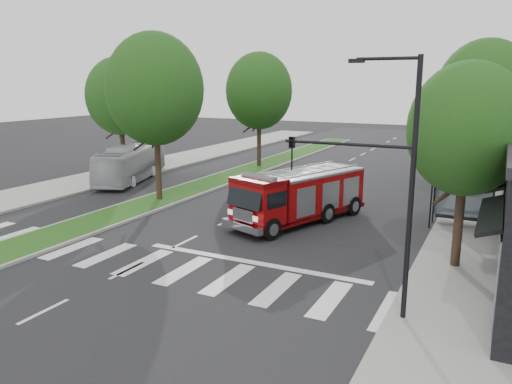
# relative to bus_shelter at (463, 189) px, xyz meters

# --- Properties ---
(ground) EXTENTS (140.00, 140.00, 0.00)m
(ground) POSITION_rel_bus_shelter_xyz_m (-11.20, -8.15, -2.04)
(ground) COLOR black
(ground) RESTS_ON ground
(sidewalk_right) EXTENTS (5.00, 80.00, 0.15)m
(sidewalk_right) POSITION_rel_bus_shelter_xyz_m (1.30, 1.85, -1.96)
(sidewalk_right) COLOR gray
(sidewalk_right) RESTS_ON ground
(sidewalk_left) EXTENTS (5.00, 80.00, 0.15)m
(sidewalk_left) POSITION_rel_bus_shelter_xyz_m (-25.70, 1.85, -1.96)
(sidewalk_left) COLOR gray
(sidewalk_left) RESTS_ON ground
(median) EXTENTS (3.00, 50.00, 0.15)m
(median) POSITION_rel_bus_shelter_xyz_m (-17.20, 9.85, -1.96)
(median) COLOR gray
(median) RESTS_ON ground
(bus_shelter) EXTENTS (3.20, 1.60, 2.61)m
(bus_shelter) POSITION_rel_bus_shelter_xyz_m (0.00, 0.00, 0.00)
(bus_shelter) COLOR black
(bus_shelter) RESTS_ON ground
(tree_right_near) EXTENTS (4.40, 4.40, 8.05)m
(tree_right_near) POSITION_rel_bus_shelter_xyz_m (0.30, -6.15, 3.47)
(tree_right_near) COLOR black
(tree_right_near) RESTS_ON ground
(tree_right_mid) EXTENTS (5.60, 5.60, 9.72)m
(tree_right_mid) POSITION_rel_bus_shelter_xyz_m (0.30, 5.85, 4.45)
(tree_right_mid) COLOR black
(tree_right_mid) RESTS_ON ground
(tree_right_far) EXTENTS (5.00, 5.00, 8.73)m
(tree_right_far) POSITION_rel_bus_shelter_xyz_m (0.30, 15.85, 3.80)
(tree_right_far) COLOR black
(tree_right_far) RESTS_ON ground
(tree_median_near) EXTENTS (5.80, 5.80, 10.16)m
(tree_median_near) POSITION_rel_bus_shelter_xyz_m (-17.20, -2.15, 4.77)
(tree_median_near) COLOR black
(tree_median_near) RESTS_ON ground
(tree_median_far) EXTENTS (5.60, 5.60, 9.72)m
(tree_median_far) POSITION_rel_bus_shelter_xyz_m (-17.20, 11.85, 4.45)
(tree_median_far) COLOR black
(tree_median_far) RESTS_ON ground
(tree_left_mid) EXTENTS (5.20, 5.20, 9.16)m
(tree_left_mid) POSITION_rel_bus_shelter_xyz_m (-25.20, 3.85, 4.12)
(tree_left_mid) COLOR black
(tree_left_mid) RESTS_ON ground
(streetlight_right_near) EXTENTS (4.08, 0.22, 8.00)m
(streetlight_right_near) POSITION_rel_bus_shelter_xyz_m (-1.59, -11.65, 2.63)
(streetlight_right_near) COLOR black
(streetlight_right_near) RESTS_ON ground
(streetlight_right_far) EXTENTS (2.11, 0.20, 8.00)m
(streetlight_right_far) POSITION_rel_bus_shelter_xyz_m (-0.85, 11.85, 2.44)
(streetlight_right_far) COLOR black
(streetlight_right_far) RESTS_ON ground
(fire_engine) EXTENTS (5.21, 8.76, 2.92)m
(fire_engine) POSITION_rel_bus_shelter_xyz_m (-7.71, -2.66, -0.64)
(fire_engine) COLOR #500405
(fire_engine) RESTS_ON ground
(city_bus) EXTENTS (5.29, 9.74, 2.66)m
(city_bus) POSITION_rel_bus_shelter_xyz_m (-23.20, 2.41, -0.71)
(city_bus) COLOR #B9B9BD
(city_bus) RESTS_ON ground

